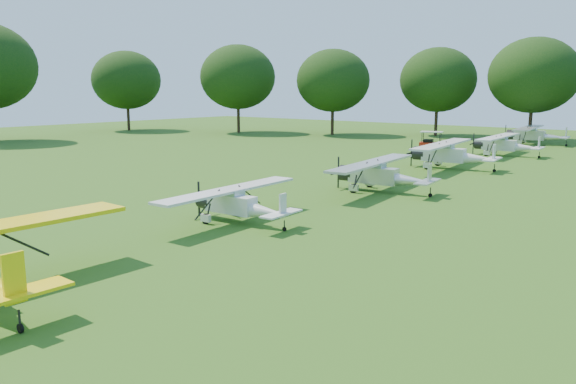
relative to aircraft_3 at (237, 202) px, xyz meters
The scene contains 8 objects.
ground 1.47m from the aircraft_3, 114.67° to the right, with size 160.00×160.00×0.00m, color #1C4812.
tree_belt 7.69m from the aircraft_3, 13.81° to the right, with size 137.36×130.27×14.52m.
aircraft_3 is the anchor object (origin of this frame).
aircraft_4 11.82m from the aircraft_3, 84.35° to the left, with size 6.62×10.52×2.07m.
aircraft_5 24.60m from the aircraft_3, 89.44° to the left, with size 7.24×11.52×2.26m.
aircraft_6 36.72m from the aircraft_3, 89.06° to the left, with size 6.63×10.56×2.08m.
aircraft_7 50.28m from the aircraft_3, 90.50° to the left, with size 7.12×11.33×2.23m.
golf_cart 37.53m from the aircraft_3, 101.00° to the left, with size 2.68×2.08×2.02m.
Camera 1 is at (19.17, -18.21, 6.42)m, focal length 35.00 mm.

